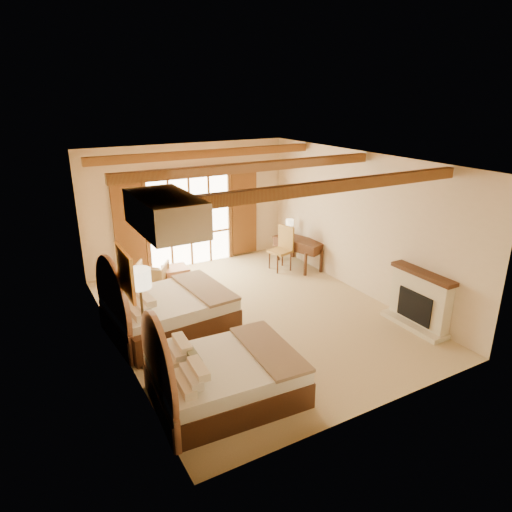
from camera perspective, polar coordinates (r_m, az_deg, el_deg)
floor at (r=9.63m, az=-0.28°, el=-7.36°), size 7.00×7.00×0.00m
wall_back at (r=12.07m, az=-8.43°, el=6.22°), size 5.50×0.00×5.50m
wall_left at (r=8.12m, az=-17.53°, el=-1.30°), size 0.00×7.00×7.00m
wall_right at (r=10.56m, az=12.90°, el=3.96°), size 0.00×7.00×7.00m
ceiling at (r=8.64m, az=-0.31°, el=11.87°), size 7.00×7.00×0.00m
ceiling_beams at (r=8.66m, az=-0.31°, el=11.08°), size 5.39×4.60×0.18m
french_doors at (r=12.11m, az=-8.24°, el=4.56°), size 3.95×0.08×2.60m
fireplace at (r=9.53m, az=19.71°, el=-5.49°), size 0.46×1.40×1.16m
painting at (r=7.38m, az=-16.02°, el=-2.00°), size 0.06×0.95×0.75m
canopy_valance at (r=5.94m, az=-11.31°, el=5.33°), size 0.70×1.40×0.45m
bed_near at (r=7.02m, az=-4.94°, el=-14.73°), size 2.23×1.74×1.41m
bed_far at (r=9.02m, az=-11.75°, el=-6.56°), size 2.39×1.88×1.49m
nightstand at (r=8.25m, az=-14.00°, el=-10.90°), size 0.52×0.52×0.53m
floor_lamp at (r=7.51m, az=-14.32°, el=-3.51°), size 0.37×0.37×1.77m
armchair at (r=10.96m, az=-12.93°, el=-2.49°), size 0.98×0.99×0.66m
ottoman at (r=11.23m, az=-9.98°, el=-2.39°), size 0.61×0.61×0.42m
desk at (r=12.15m, az=5.42°, el=0.54°), size 0.98×1.50×0.75m
desk_chair at (r=11.89m, az=3.14°, el=-0.06°), size 0.63×0.62×1.15m
desk_lamp at (r=12.36m, az=4.24°, el=4.13°), size 0.21×0.21×0.42m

